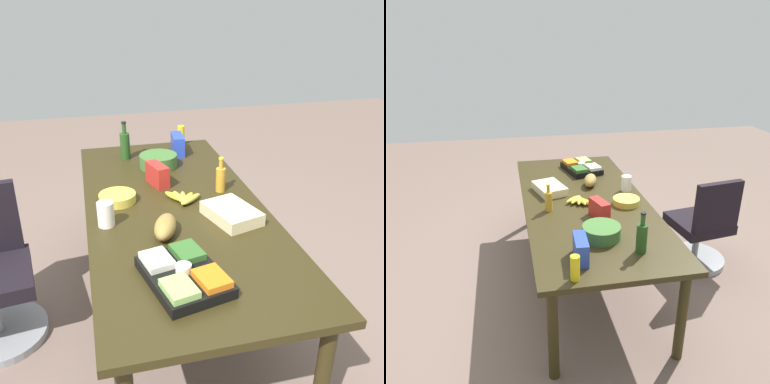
{
  "view_description": "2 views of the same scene",
  "coord_description": "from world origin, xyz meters",
  "views": [
    {
      "loc": [
        -2.3,
        0.47,
        1.91
      ],
      "look_at": [
        -0.03,
        -0.1,
        0.83
      ],
      "focal_mm": 41.58,
      "sensor_mm": 36.0,
      "label": 1
    },
    {
      "loc": [
        2.91,
        -0.62,
        2.08
      ],
      "look_at": [
        -0.01,
        -0.06,
        0.82
      ],
      "focal_mm": 36.13,
      "sensor_mm": 36.0,
      "label": 2
    }
  ],
  "objects": [
    {
      "name": "mayo_jar",
      "position": [
        -0.15,
        0.41,
        0.81
      ],
      "size": [
        0.1,
        0.1,
        0.14
      ],
      "primitive_type": "cylinder",
      "rotation": [
        0.0,
        0.0,
        -0.08
      ],
      "color": "white",
      "rests_on": "conference_table"
    },
    {
      "name": "conference_table",
      "position": [
        0.0,
        0.0,
        0.67
      ],
      "size": [
        2.32,
        1.03,
        0.74
      ],
      "color": "#2F2711",
      "rests_on": "ground"
    },
    {
      "name": "veggie_tray",
      "position": [
        -0.74,
        0.12,
        0.78
      ],
      "size": [
        0.48,
        0.39,
        0.09
      ],
      "color": "black",
      "rests_on": "conference_table"
    },
    {
      "name": "salad_bowl",
      "position": [
        0.64,
        -0.02,
        0.79
      ],
      "size": [
        0.31,
        0.31,
        0.09
      ],
      "primitive_type": "cylinder",
      "rotation": [
        0.0,
        0.0,
        -0.16
      ],
      "color": "#3C682E",
      "rests_on": "conference_table"
    },
    {
      "name": "ground_plane",
      "position": [
        0.0,
        0.0,
        0.0
      ],
      "size": [
        10.0,
        10.0,
        0.0
      ],
      "primitive_type": "plane",
      "color": "#745E53"
    },
    {
      "name": "sheet_cake",
      "position": [
        -0.24,
        -0.27,
        0.78
      ],
      "size": [
        0.37,
        0.3,
        0.07
      ],
      "primitive_type": "cube",
      "rotation": [
        0.0,
        0.0,
        0.29
      ],
      "color": "beige",
      "rests_on": "conference_table"
    },
    {
      "name": "dressing_bottle",
      "position": [
        0.13,
        -0.32,
        0.83
      ],
      "size": [
        0.07,
        0.07,
        0.22
      ],
      "color": "gold",
      "rests_on": "conference_table"
    },
    {
      "name": "mustard_bottle",
      "position": [
        1.08,
        -0.29,
        0.82
      ],
      "size": [
        0.06,
        0.06,
        0.16
      ],
      "primitive_type": "cylinder",
      "rotation": [
        0.0,
        0.0,
        -0.13
      ],
      "color": "yellow",
      "rests_on": "conference_table"
    },
    {
      "name": "wine_bottle",
      "position": [
        0.86,
        0.19,
        0.85
      ],
      "size": [
        0.08,
        0.08,
        0.28
      ],
      "color": "#244A1B",
      "rests_on": "conference_table"
    },
    {
      "name": "chip_bag_red",
      "position": [
        0.33,
        0.04,
        0.81
      ],
      "size": [
        0.21,
        0.13,
        0.14
      ],
      "primitive_type": "cube",
      "rotation": [
        0.0,
        0.0,
        0.29
      ],
      "color": "red",
      "rests_on": "conference_table"
    },
    {
      "name": "chip_bowl",
      "position": [
        0.13,
        0.32,
        0.77
      ],
      "size": [
        0.25,
        0.25,
        0.05
      ],
      "primitive_type": "cylinder",
      "rotation": [
        0.0,
        0.0,
        0.13
      ],
      "color": "gold",
      "rests_on": "conference_table"
    },
    {
      "name": "chip_bag_blue",
      "position": [
        0.88,
        -0.21,
        0.82
      ],
      "size": [
        0.23,
        0.1,
        0.15
      ],
      "primitive_type": "cube",
      "rotation": [
        0.0,
        0.0,
        -0.07
      ],
      "color": "#2742BA",
      "rests_on": "conference_table"
    },
    {
      "name": "bread_loaf",
      "position": [
        -0.33,
        0.12,
        0.79
      ],
      "size": [
        0.26,
        0.18,
        0.1
      ],
      "primitive_type": "ellipsoid",
      "rotation": [
        0.0,
        0.0,
        -0.33
      ],
      "color": "olive",
      "rests_on": "conference_table"
    },
    {
      "name": "banana_bunch",
      "position": [
        0.04,
        -0.06,
        0.77
      ],
      "size": [
        0.21,
        0.22,
        0.04
      ],
      "color": "gold",
      "rests_on": "conference_table"
    }
  ]
}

